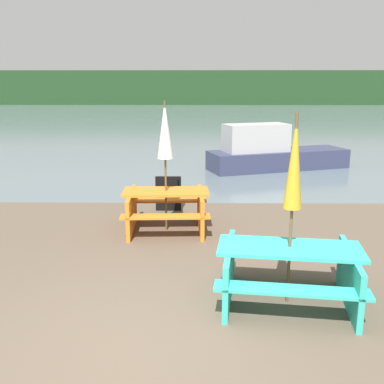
{
  "coord_description": "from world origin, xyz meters",
  "views": [
    {
      "loc": [
        0.63,
        -4.13,
        2.73
      ],
      "look_at": [
        0.53,
        3.49,
        0.85
      ],
      "focal_mm": 42.0,
      "sensor_mm": 36.0,
      "label": 1
    }
  ],
  "objects_px": {
    "picnic_table_orange": "(166,207)",
    "signboard": "(168,194)",
    "umbrella_white": "(165,131)",
    "picnic_table_teal": "(289,269)",
    "boat": "(272,153)",
    "umbrella_gold": "(294,164)"
  },
  "relations": [
    {
      "from": "signboard",
      "to": "umbrella_gold",
      "type": "bearing_deg",
      "value": -66.83
    },
    {
      "from": "umbrella_gold",
      "to": "boat",
      "type": "bearing_deg",
      "value": 82.29
    },
    {
      "from": "boat",
      "to": "umbrella_gold",
      "type": "bearing_deg",
      "value": -116.17
    },
    {
      "from": "signboard",
      "to": "umbrella_white",
      "type": "bearing_deg",
      "value": -88.21
    },
    {
      "from": "picnic_table_teal",
      "to": "picnic_table_orange",
      "type": "bearing_deg",
      "value": 121.53
    },
    {
      "from": "umbrella_white",
      "to": "boat",
      "type": "xyz_separation_m",
      "value": [
        2.94,
        6.09,
        -1.34
      ]
    },
    {
      "from": "picnic_table_teal",
      "to": "boat",
      "type": "bearing_deg",
      "value": 82.29
    },
    {
      "from": "umbrella_white",
      "to": "boat",
      "type": "bearing_deg",
      "value": 64.21
    },
    {
      "from": "picnic_table_orange",
      "to": "umbrella_white",
      "type": "xyz_separation_m",
      "value": [
        0.0,
        0.0,
        1.41
      ]
    },
    {
      "from": "picnic_table_teal",
      "to": "umbrella_gold",
      "type": "xyz_separation_m",
      "value": [
        -0.0,
        -0.0,
        1.33
      ]
    },
    {
      "from": "umbrella_white",
      "to": "picnic_table_teal",
      "type": "bearing_deg",
      "value": -58.47
    },
    {
      "from": "boat",
      "to": "picnic_table_teal",
      "type": "bearing_deg",
      "value": -116.17
    },
    {
      "from": "picnic_table_orange",
      "to": "umbrella_white",
      "type": "height_order",
      "value": "umbrella_white"
    },
    {
      "from": "boat",
      "to": "signboard",
      "type": "relative_size",
      "value": 6.22
    },
    {
      "from": "umbrella_white",
      "to": "signboard",
      "type": "distance_m",
      "value": 1.99
    },
    {
      "from": "umbrella_white",
      "to": "signboard",
      "type": "bearing_deg",
      "value": 91.79
    },
    {
      "from": "picnic_table_teal",
      "to": "boat",
      "type": "xyz_separation_m",
      "value": [
        1.21,
        8.91,
        0.07
      ]
    },
    {
      "from": "umbrella_white",
      "to": "picnic_table_orange",
      "type": "bearing_deg",
      "value": -91.34
    },
    {
      "from": "boat",
      "to": "signboard",
      "type": "bearing_deg",
      "value": -140.51
    },
    {
      "from": "picnic_table_orange",
      "to": "boat",
      "type": "relative_size",
      "value": 0.35
    },
    {
      "from": "picnic_table_orange",
      "to": "picnic_table_teal",
      "type": "bearing_deg",
      "value": -58.47
    },
    {
      "from": "picnic_table_orange",
      "to": "signboard",
      "type": "height_order",
      "value": "picnic_table_orange"
    }
  ]
}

